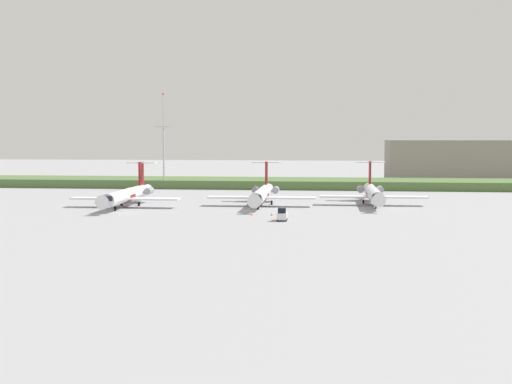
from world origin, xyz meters
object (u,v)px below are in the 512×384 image
Objects in this scene: regional_jet_nearest at (127,195)px; regional_jet_second at (262,194)px; antenna_mast at (164,150)px; safety_cone_mid_marker at (272,214)px; regional_jet_third at (373,193)px; safety_cone_front_marker at (252,214)px; baggage_tug at (282,215)px.

regional_jet_nearest and regional_jet_second have the same top height.
antenna_mast is 48.65× the size of safety_cone_mid_marker.
regional_jet_third is 32.48m from safety_cone_front_marker.
safety_cone_mid_marker is at bearing 108.51° from baggage_tug.
baggage_tug is (37.59, -65.90, -10.04)m from antenna_mast.
baggage_tug is at bearing -60.30° from antenna_mast.
regional_jet_third is 67.00m from antenna_mast.
regional_jet_second is at bearing -52.37° from antenna_mast.
regional_jet_second is 24.00m from regional_jet_third.
safety_cone_front_marker is 3.74m from safety_cone_mid_marker.
regional_jet_nearest is 38.94m from baggage_tug.
antenna_mast is at bearing 146.33° from regional_jet_third.
safety_cone_front_marker is (-23.83, -21.96, -2.26)m from regional_jet_third.
baggage_tug is 5.82× the size of safety_cone_mid_marker.
regional_jet_third is 29.87m from safety_cone_mid_marker.
regional_jet_second is 56.36× the size of safety_cone_front_marker.
regional_jet_third reaches higher than safety_cone_mid_marker.
regional_jet_nearest is 56.36× the size of safety_cone_mid_marker.
safety_cone_front_marker is at bearing 179.49° from safety_cone_mid_marker.
safety_cone_mid_marker is at bearing -78.73° from regional_jet_second.
safety_cone_mid_marker is (-20.08, -22.00, -2.26)m from regional_jet_third.
safety_cone_mid_marker is (35.23, -58.84, -10.77)m from antenna_mast.
regional_jet_second is 25.53m from baggage_tug.
baggage_tug is at bearing -29.99° from regional_jet_nearest.
baggage_tug is at bearing -76.62° from regional_jet_second.
antenna_mast is (-31.69, 41.10, 8.51)m from regional_jet_second.
safety_cone_mid_marker is (-2.36, 7.05, -0.73)m from baggage_tug.
regional_jet_nearest is 52.31m from regional_jet_third.
safety_cone_front_marker is at bearing -61.84° from antenna_mast.
regional_jet_nearest is 56.36× the size of safety_cone_front_marker.
safety_cone_front_marker is at bearing 130.74° from baggage_tug.
antenna_mast reaches higher than regional_jet_second.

